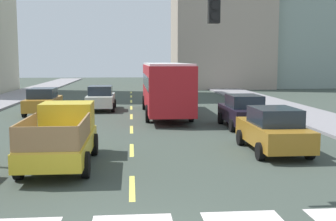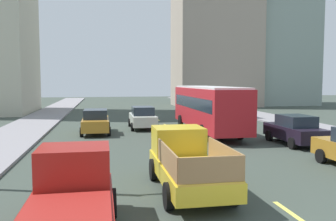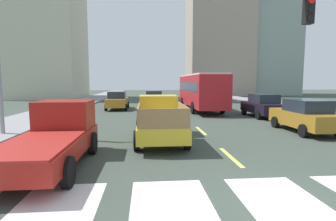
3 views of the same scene
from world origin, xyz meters
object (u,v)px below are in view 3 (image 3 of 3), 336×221
sedan_near_left (154,99)px  sedan_mid (305,116)px  sedan_far (263,106)px  city_bus (200,89)px  pickup_dark (55,135)px  pickup_stakebed (159,119)px  sedan_near_right (117,100)px

sedan_near_left → sedan_mid: size_ratio=1.00×
sedan_far → city_bus: bearing=126.8°
sedan_near_left → sedan_mid: same height
pickup_dark → sedan_mid: 12.16m
city_bus → pickup_stakebed: bearing=-111.6°
pickup_dark → sedan_near_right: 16.82m
pickup_stakebed → sedan_mid: bearing=8.4°
sedan_mid → sedan_near_right: size_ratio=1.00×
pickup_stakebed → pickup_dark: 4.89m
pickup_dark → city_bus: size_ratio=0.48×
sedan_mid → sedan_near_right: (-11.10, 12.39, 0.00)m
pickup_stakebed → sedan_near_left: 15.59m
city_bus → sedan_near_left: city_bus is taller
pickup_stakebed → sedan_far: pickup_stakebed is taller
city_bus → sedan_far: (3.68, -5.26, -1.09)m
pickup_dark → sedan_near_right: (0.23, 16.82, -0.06)m
sedan_far → sedan_near_left: bearing=134.8°
city_bus → pickup_dark: bearing=-118.8°
pickup_stakebed → sedan_far: (8.19, 7.03, -0.08)m
pickup_dark → sedan_near_right: pickup_dark is taller
sedan_near_left → pickup_stakebed: bearing=-89.3°
sedan_near_left → sedan_near_right: 4.14m
pickup_stakebed → sedan_near_left: bearing=89.7°
pickup_stakebed → sedan_near_right: 13.87m
pickup_dark → sedan_mid: bearing=20.6°
pickup_dark → sedan_mid: pickup_dark is taller
sedan_near_left → sedan_near_right: size_ratio=1.00×
pickup_dark → sedan_near_left: 19.31m
pickup_dark → sedan_near_left: size_ratio=1.18×
sedan_near_left → sedan_far: same height
pickup_stakebed → sedan_mid: (7.76, 1.07, -0.08)m
sedan_far → sedan_near_right: (-11.52, 6.43, 0.00)m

